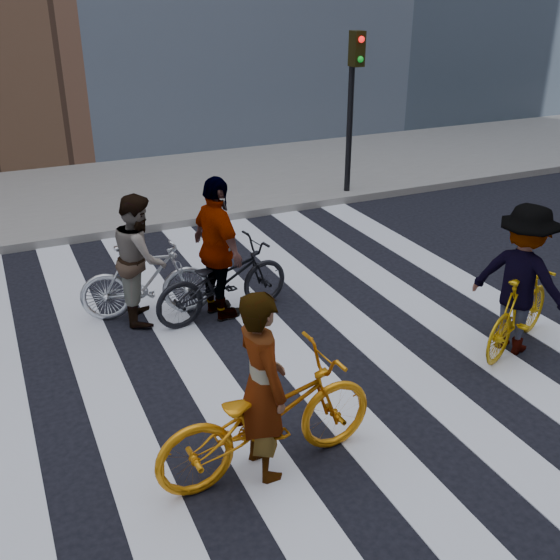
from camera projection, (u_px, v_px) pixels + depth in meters
ground at (251, 367)px, 7.75m from camera, size 100.00×100.00×0.00m
sidewalk_far at (118, 193)px, 13.93m from camera, size 100.00×5.00×0.15m
zebra_crosswalk at (251, 367)px, 7.75m from camera, size 8.25×10.00×0.01m
traffic_signal at (353, 87)px, 12.88m from camera, size 0.22×0.42×3.33m
bike_yellow_left at (267, 417)px, 5.93m from camera, size 2.19×0.86×1.13m
bike_silver_mid at (146, 281)px, 8.73m from camera, size 1.82×0.85×1.05m
bike_yellow_right at (519, 310)px, 7.98m from camera, size 1.74×1.13×1.02m
bike_dark_rear at (223, 281)px, 8.76m from camera, size 2.05×0.98×1.03m
rider_left at (262, 386)px, 5.76m from camera, size 0.47×0.69×1.84m
rider_mid at (140, 258)px, 8.57m from camera, size 0.82×0.96×1.73m
rider_right at (521, 280)px, 7.79m from camera, size 1.13×1.38×1.87m
rider_rear at (218, 249)px, 8.55m from camera, size 0.65×1.20×1.95m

